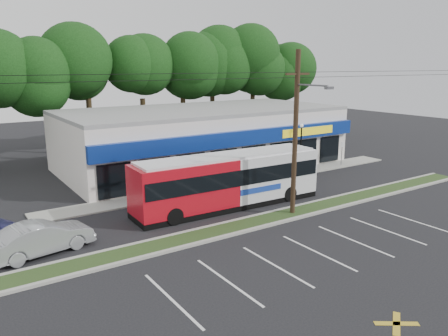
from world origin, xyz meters
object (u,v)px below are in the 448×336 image
object	(u,v)px
sign_post	(342,149)
car_silver	(42,238)
utility_pole	(294,129)
car_dark	(292,168)
pedestrian_a	(276,178)
metrobus	(229,179)
pedestrian_b	(303,171)
lamp_post	(301,142)

from	to	relation	value
sign_post	car_silver	distance (m)	27.75
utility_pole	car_dark	xyz separation A→B (m)	(6.68, 7.30, -4.69)
sign_post	pedestrian_a	world-z (taller)	sign_post
sign_post	metrobus	size ratio (longest dim) A/B	0.17
car_silver	pedestrian_b	distance (m)	20.48
lamp_post	pedestrian_b	bearing A→B (deg)	-129.68
pedestrian_a	pedestrian_b	bearing A→B (deg)	144.97
car_dark	car_silver	world-z (taller)	car_silver
sign_post	car_dark	size ratio (longest dim) A/B	0.52
car_silver	pedestrian_a	world-z (taller)	pedestrian_a
sign_post	pedestrian_a	size ratio (longest dim) A/B	1.37
metrobus	pedestrian_b	bearing A→B (deg)	14.41
lamp_post	pedestrian_b	distance (m)	3.61
car_dark	pedestrian_b	bearing A→B (deg)	169.85
sign_post	car_silver	xyz separation A→B (m)	(-27.27, -5.07, -0.74)
car_dark	car_silver	distance (m)	21.32
car_dark	car_silver	size ratio (longest dim) A/B	0.86
utility_pole	pedestrian_b	distance (m)	9.41
lamp_post	pedestrian_b	xyz separation A→B (m)	(-2.00, -2.41, -1.80)
car_silver	pedestrian_a	distance (m)	17.33
pedestrian_a	utility_pole	bearing A→B (deg)	16.88
car_dark	pedestrian_a	distance (m)	4.27
car_dark	pedestrian_b	xyz separation A→B (m)	(-0.52, -1.83, 0.15)
pedestrian_a	pedestrian_b	world-z (taller)	pedestrian_b
pedestrian_b	lamp_post	bearing A→B (deg)	-117.16
utility_pole	car_silver	world-z (taller)	utility_pole
sign_post	pedestrian_b	size ratio (longest dim) A/B	1.28
lamp_post	sign_post	size ratio (longest dim) A/B	1.91
pedestrian_a	car_dark	bearing A→B (deg)	169.28
sign_post	pedestrian_b	distance (m)	7.36
sign_post	pedestrian_a	bearing A→B (deg)	-165.73
utility_pole	metrobus	world-z (taller)	utility_pole
car_dark	pedestrian_a	world-z (taller)	pedestrian_a
lamp_post	pedestrian_b	size ratio (longest dim) A/B	2.44
utility_pole	sign_post	size ratio (longest dim) A/B	22.47
sign_post	pedestrian_b	xyz separation A→B (m)	(-7.00, -2.19, -0.68)
metrobus	pedestrian_a	xyz separation A→B (m)	(5.30, 1.50, -1.04)
utility_pole	pedestrian_a	size ratio (longest dim) A/B	30.70
utility_pole	metrobus	distance (m)	5.52
utility_pole	pedestrian_a	distance (m)	7.49
utility_pole	metrobus	bearing A→B (deg)	122.24
lamp_post	metrobus	size ratio (longest dim) A/B	0.32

